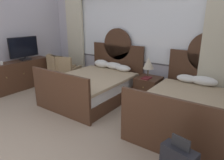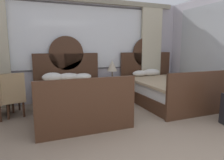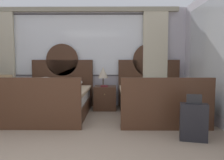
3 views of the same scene
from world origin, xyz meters
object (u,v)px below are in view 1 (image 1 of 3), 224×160
tv_flatscreen (24,48)px  armchair_by_window_centre (60,69)px  bed_near_mirror (191,108)px  armchair_by_window_right (60,69)px  armchair_by_window_left (66,70)px  book_on_nightstand (146,78)px  cup_on_dresser (1,63)px  table_lamp_on_nightstand (148,63)px  nightstand_between_beds (148,89)px  dresser_minibar (19,75)px  bed_near_window (95,85)px

tv_flatscreen → armchair_by_window_centre: 1.15m
bed_near_mirror → armchair_by_window_right: bearing=176.0°
armchair_by_window_left → armchair_by_window_right: (-0.27, -0.00, 0.00)m
bed_near_mirror → armchair_by_window_centre: bed_near_mirror is taller
bed_near_mirror → book_on_nightstand: size_ratio=8.51×
cup_on_dresser → armchair_by_window_right: armchair_by_window_right is taller
armchair_by_window_centre → armchair_by_window_right: same height
table_lamp_on_nightstand → armchair_by_window_left: (-2.46, -0.41, -0.46)m
bed_near_mirror → nightstand_between_beds: 1.34m
nightstand_between_beds → armchair_by_window_centre: bearing=-172.7°
nightstand_between_beds → cup_on_dresser: (-3.36, -1.79, 0.55)m
dresser_minibar → armchair_by_window_right: 1.16m
bed_near_mirror → book_on_nightstand: bearing=156.0°
nightstand_between_beds → armchair_by_window_left: bearing=-171.8°
bed_near_window → armchair_by_window_left: 1.36m
cup_on_dresser → armchair_by_window_left: size_ratio=0.12×
bed_near_mirror → table_lamp_on_nightstand: bearing=150.8°
tv_flatscreen → armchair_by_window_left: 1.33m
bed_near_window → armchair_by_window_left: bearing=168.6°
nightstand_between_beds → tv_flatscreen: 3.67m
bed_near_mirror → table_lamp_on_nightstand: size_ratio=4.52×
cup_on_dresser → armchair_by_window_right: (0.58, 1.43, -0.37)m
bed_near_window → cup_on_dresser: 2.52m
tv_flatscreen → bed_near_window: bearing=11.7°
dresser_minibar → cup_on_dresser: size_ratio=16.34×
dresser_minibar → armchair_by_window_centre: size_ratio=1.93×
nightstand_between_beds → armchair_by_window_left: size_ratio=0.65×
book_on_nightstand → armchair_by_window_left: bearing=-174.3°
dresser_minibar → armchair_by_window_right: armchair_by_window_right is taller
armchair_by_window_left → armchair_by_window_centre: same height
bed_near_window → armchair_by_window_left: bed_near_window is taller
tv_flatscreen → armchair_by_window_left: (0.89, 0.73, -0.67)m
bed_near_mirror → armchair_by_window_right: (-3.96, 0.28, 0.13)m
bed_near_window → book_on_nightstand: bed_near_window is taller
bed_near_window → armchair_by_window_left: (-1.33, 0.27, 0.13)m
armchair_by_window_left → armchair_by_window_centre: (-0.30, 0.00, 0.00)m
bed_near_mirror → armchair_by_window_right: 3.97m
armchair_by_window_left → armchair_by_window_centre: 0.30m
bed_near_window → dresser_minibar: 2.35m
dresser_minibar → cup_on_dresser: 0.66m
book_on_nightstand → armchair_by_window_centre: armchair_by_window_centre is taller
table_lamp_on_nightstand → cup_on_dresser: size_ratio=4.49×
tv_flatscreen → dresser_minibar: bearing=-96.2°
bed_near_mirror → dresser_minibar: bearing=-171.6°
book_on_nightstand → table_lamp_on_nightstand: bearing=104.2°
table_lamp_on_nightstand → bed_near_window: bearing=-149.1°
nightstand_between_beds → table_lamp_on_nightstand: table_lamp_on_nightstand is taller
armchair_by_window_centre → armchair_by_window_right: bearing=-7.4°
table_lamp_on_nightstand → armchair_by_window_right: bearing=-171.5°
table_lamp_on_nightstand → armchair_by_window_centre: 2.83m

